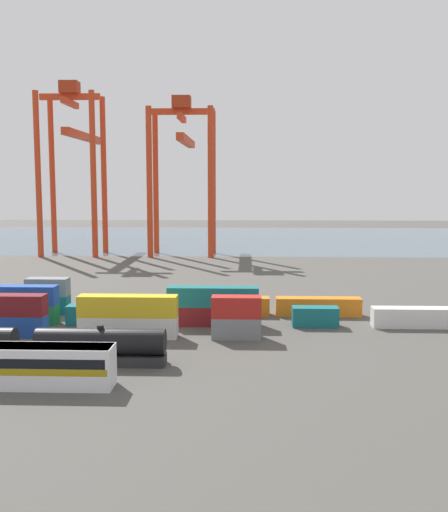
{
  "coord_description": "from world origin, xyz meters",
  "views": [
    {
      "loc": [
        15.03,
        -73.24,
        18.48
      ],
      "look_at": [
        11.29,
        23.79,
        7.06
      ],
      "focal_mm": 41.87,
      "sensor_mm": 36.0,
      "label": 1
    }
  ],
  "objects": [
    {
      "name": "shipping_container_24",
      "position": [
        25.29,
        11.16,
        1.3
      ],
      "size": [
        12.1,
        2.44,
        2.6
      ],
      "primitive_type": "cube",
      "color": "orange",
      "rests_on": "ground_plane"
    },
    {
      "name": "shipping_container_11",
      "position": [
        -2.96,
        4.53,
        1.3
      ],
      "size": [
        12.1,
        2.44,
        2.6
      ],
      "primitive_type": "cube",
      "color": "#146066",
      "rests_on": "ground_plane"
    },
    {
      "name": "shipping_container_22",
      "position": [
        -0.82,
        11.16,
        1.3
      ],
      "size": [
        12.1,
        2.44,
        2.6
      ],
      "primitive_type": "cube",
      "color": "#197538",
      "rests_on": "ground_plane"
    },
    {
      "name": "gantry_crane_west",
      "position": [
        -31.7,
        88.57,
        27.73
      ],
      "size": [
        16.01,
        37.99,
        45.8
      ],
      "color": "red",
      "rests_on": "ground_plane"
    },
    {
      "name": "shipping_container_12",
      "position": [
        10.57,
        4.53,
        1.3
      ],
      "size": [
        12.1,
        2.44,
        2.6
      ],
      "primitive_type": "cube",
      "color": "maroon",
      "rests_on": "ground_plane"
    },
    {
      "name": "shipping_container_14",
      "position": [
        24.1,
        4.53,
        1.3
      ],
      "size": [
        6.04,
        2.44,
        2.6
      ],
      "primitive_type": "cube",
      "color": "#146066",
      "rests_on": "ground_plane"
    },
    {
      "name": "shipping_container_6",
      "position": [
        13.8,
        -2.1,
        1.3
      ],
      "size": [
        6.04,
        2.44,
        2.6
      ],
      "primitive_type": "cube",
      "color": "slate",
      "rests_on": "ground_plane"
    },
    {
      "name": "shipping_container_23",
      "position": [
        12.24,
        11.16,
        1.3
      ],
      "size": [
        12.1,
        2.44,
        2.6
      ],
      "primitive_type": "cube",
      "color": "orange",
      "rests_on": "ground_plane"
    },
    {
      "name": "shipping_container_3",
      "position": [
        -12.76,
        -2.1,
        3.9
      ],
      "size": [
        6.04,
        2.44,
        2.6
      ],
      "primitive_type": "cube",
      "color": "maroon",
      "rests_on": "shipping_container_2"
    },
    {
      "name": "shipping_container_5",
      "position": [
        0.52,
        -2.1,
        3.9
      ],
      "size": [
        12.1,
        2.44,
        2.6
      ],
      "primitive_type": "cube",
      "color": "gold",
      "rests_on": "shipping_container_4"
    },
    {
      "name": "gantry_crane_central",
      "position": [
        -2.21,
        88.16,
        25.78
      ],
      "size": [
        17.37,
        34.23,
        41.85
      ],
      "color": "red",
      "rests_on": "ground_plane"
    },
    {
      "name": "shipping_container_21",
      "position": [
        -13.88,
        11.16,
        3.9
      ],
      "size": [
        6.04,
        2.44,
        2.6
      ],
      "primitive_type": "cube",
      "color": "slate",
      "rests_on": "shipping_container_20"
    },
    {
      "name": "shipping_container_4",
      "position": [
        0.52,
        -2.1,
        1.3
      ],
      "size": [
        12.1,
        2.44,
        2.6
      ],
      "primitive_type": "cube",
      "color": "silver",
      "rests_on": "ground_plane"
    },
    {
      "name": "shipping_container_13",
      "position": [
        10.57,
        4.53,
        3.9
      ],
      "size": [
        12.1,
        2.44,
        2.6
      ],
      "primitive_type": "cube",
      "color": "#146066",
      "rests_on": "shipping_container_12"
    },
    {
      "name": "shipping_container_2",
      "position": [
        -12.76,
        -2.1,
        1.3
      ],
      "size": [
        6.04,
        2.44,
        2.6
      ],
      "primitive_type": "cube",
      "color": "#1C4299",
      "rests_on": "ground_plane"
    },
    {
      "name": "ground_plane",
      "position": [
        0.0,
        40.0,
        0.0
      ],
      "size": [
        420.0,
        420.0,
        0.0
      ],
      "primitive_type": "plane",
      "color": "#4C4944"
    },
    {
      "name": "shipping_container_9",
      "position": [
        -16.49,
        4.53,
        1.3
      ],
      "size": [
        12.1,
        2.44,
        2.6
      ],
      "primitive_type": "cube",
      "color": "#197538",
      "rests_on": "ground_plane"
    },
    {
      "name": "shipping_container_7",
      "position": [
        13.8,
        -2.1,
        3.9
      ],
      "size": [
        6.04,
        2.44,
        2.6
      ],
      "primitive_type": "cube",
      "color": "#AD211C",
      "rests_on": "shipping_container_6"
    },
    {
      "name": "shipping_container_15",
      "position": [
        37.63,
        4.53,
        1.3
      ],
      "size": [
        12.1,
        2.44,
        2.6
      ],
      "primitive_type": "cube",
      "color": "silver",
      "rests_on": "ground_plane"
    },
    {
      "name": "shipping_container_20",
      "position": [
        -13.88,
        11.16,
        1.3
      ],
      "size": [
        6.04,
        2.44,
        2.6
      ],
      "primitive_type": "cube",
      "color": "#146066",
      "rests_on": "ground_plane"
    },
    {
      "name": "shipping_container_10",
      "position": [
        -16.49,
        4.53,
        3.9
      ],
      "size": [
        12.1,
        2.44,
        2.6
      ],
      "primitive_type": "cube",
      "color": "#1C4299",
      "rests_on": "shipping_container_9"
    },
    {
      "name": "harbour_water",
      "position": [
        0.0,
        137.3,
        0.0
      ],
      "size": [
        400.0,
        110.0,
        0.01
      ],
      "primitive_type": "cube",
      "color": "#475B6B",
      "rests_on": "ground_plane"
    }
  ]
}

